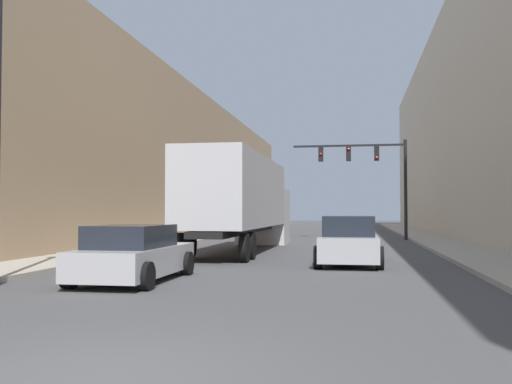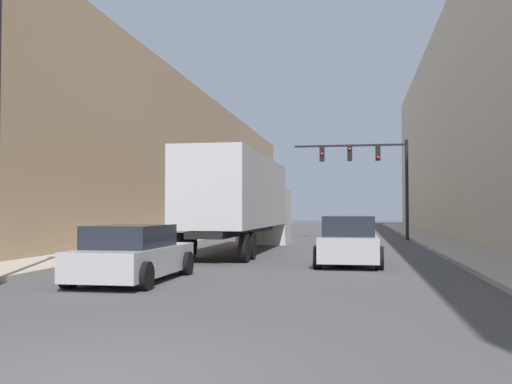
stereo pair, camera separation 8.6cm
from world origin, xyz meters
name	(u,v)px [view 1 (the left image)]	position (x,y,z in m)	size (l,w,h in m)	color
ground_plane	(104,378)	(0.00, 0.00, 0.00)	(200.00, 200.00, 0.00)	#4C4C4F
sidewalk_right	(431,239)	(7.10, 30.00, 0.07)	(2.60, 80.00, 0.15)	#B2A899
sidewalk_left	(202,237)	(-7.10, 30.00, 0.07)	(2.60, 80.00, 0.15)	#B2A899
building_right	(504,111)	(11.40, 30.00, 7.66)	(6.00, 80.00, 15.33)	beige
building_left	(139,158)	(-11.40, 30.00, 5.27)	(6.00, 80.00, 10.55)	tan
semi_truck	(243,199)	(-2.24, 18.90, 2.26)	(2.58, 13.52, 3.96)	silver
sedan_car	(134,254)	(-2.83, 7.83, 0.67)	(2.05, 4.40, 1.40)	#B7B7BC
suv_car	(349,242)	(2.41, 13.24, 0.75)	(2.07, 4.46, 1.59)	#B7B7BC
traffic_signal_gantry	(373,168)	(3.74, 29.88, 4.39)	(6.92, 0.35, 6.10)	black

